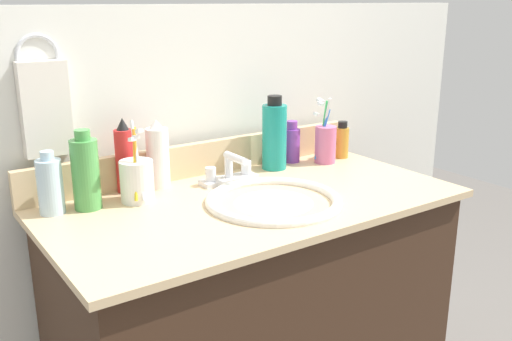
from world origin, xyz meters
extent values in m
cube|color=#D1B284|center=(0.00, 0.00, 0.84)|extent=(0.99, 0.52, 0.02)
cube|color=#D1B284|center=(0.00, 0.25, 0.89)|extent=(0.99, 0.02, 0.09)
cube|color=silver|center=(0.00, 0.31, 0.65)|extent=(2.09, 0.04, 1.30)
torus|color=silver|center=(-0.40, 0.29, 1.19)|extent=(0.10, 0.01, 0.10)
cube|color=silver|center=(-0.40, 0.27, 1.07)|extent=(0.11, 0.04, 0.22)
torus|color=white|center=(0.02, -0.05, 0.85)|extent=(0.32, 0.32, 0.02)
ellipsoid|color=white|center=(0.02, -0.05, 0.81)|extent=(0.28, 0.28, 0.11)
cylinder|color=#B2B5BA|center=(0.02, -0.05, 0.77)|extent=(0.04, 0.04, 0.01)
cube|color=silver|center=(0.02, 0.15, 0.86)|extent=(0.16, 0.05, 0.01)
cylinder|color=silver|center=(0.02, 0.15, 0.89)|extent=(0.02, 0.02, 0.06)
cylinder|color=silver|center=(0.02, 0.11, 0.92)|extent=(0.02, 0.09, 0.02)
cylinder|color=silver|center=(-0.03, 0.15, 0.88)|extent=(0.03, 0.03, 0.04)
cylinder|color=silver|center=(0.08, 0.15, 0.88)|extent=(0.03, 0.03, 0.04)
cylinder|color=red|center=(-0.23, 0.23, 0.93)|extent=(0.05, 0.05, 0.16)
cone|color=black|center=(-0.23, 0.23, 1.02)|extent=(0.03, 0.03, 0.03)
cylinder|color=teal|center=(0.19, 0.18, 0.94)|extent=(0.07, 0.07, 0.18)
cylinder|color=black|center=(0.19, 0.18, 1.04)|extent=(0.04, 0.04, 0.03)
cylinder|color=#7A3899|center=(0.28, 0.21, 0.90)|extent=(0.05, 0.05, 0.10)
cylinder|color=#7A3899|center=(0.28, 0.21, 0.96)|extent=(0.03, 0.03, 0.02)
cylinder|color=#4C9E4C|center=(-0.35, 0.16, 0.93)|extent=(0.06, 0.06, 0.16)
cylinder|color=#4C9E4C|center=(-0.35, 0.16, 1.02)|extent=(0.03, 0.03, 0.02)
cylinder|color=white|center=(-0.15, 0.21, 0.93)|extent=(0.06, 0.06, 0.15)
cone|color=white|center=(-0.15, 0.21, 1.01)|extent=(0.04, 0.04, 0.02)
cylinder|color=gold|center=(0.43, 0.16, 0.90)|extent=(0.04, 0.04, 0.09)
cylinder|color=black|center=(0.43, 0.16, 0.95)|extent=(0.03, 0.03, 0.02)
cylinder|color=silver|center=(-0.43, 0.18, 0.91)|extent=(0.06, 0.06, 0.12)
cylinder|color=silver|center=(-0.43, 0.18, 0.98)|extent=(0.03, 0.03, 0.02)
cylinder|color=#D16693|center=(0.36, 0.15, 0.90)|extent=(0.06, 0.06, 0.11)
cylinder|color=white|center=(0.36, 0.16, 0.95)|extent=(0.02, 0.06, 0.18)
cube|color=white|center=(0.36, 0.18, 1.03)|extent=(0.01, 0.02, 0.01)
cylinder|color=blue|center=(0.35, 0.15, 0.93)|extent=(0.05, 0.02, 0.15)
cube|color=white|center=(0.33, 0.16, 1.00)|extent=(0.01, 0.02, 0.01)
cylinder|color=green|center=(0.35, 0.16, 0.95)|extent=(0.01, 0.03, 0.17)
cube|color=white|center=(0.35, 0.17, 1.02)|extent=(0.01, 0.02, 0.01)
cylinder|color=white|center=(-0.24, 0.14, 0.90)|extent=(0.08, 0.08, 0.10)
cylinder|color=yellow|center=(-0.24, 0.13, 0.95)|extent=(0.04, 0.06, 0.17)
cube|color=white|center=(-0.26, 0.11, 1.01)|extent=(0.01, 0.02, 0.02)
cylinder|color=orange|center=(-0.24, 0.13, 0.94)|extent=(0.02, 0.04, 0.17)
cube|color=white|center=(-0.25, 0.11, 1.01)|extent=(0.01, 0.02, 0.01)
cylinder|color=white|center=(-0.24, 0.13, 0.95)|extent=(0.01, 0.06, 0.18)
cube|color=white|center=(-0.24, 0.10, 1.03)|extent=(0.01, 0.02, 0.01)
camera|label=1|loc=(-0.74, -1.08, 1.31)|focal=40.27mm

